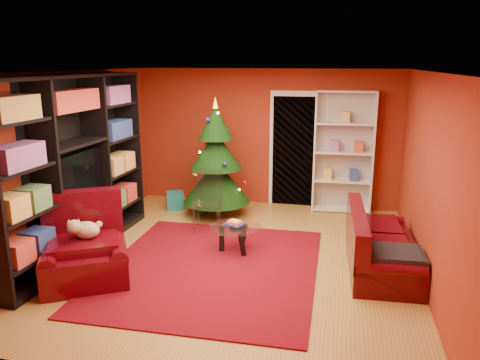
% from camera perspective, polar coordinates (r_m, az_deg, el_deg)
% --- Properties ---
extents(floor, '(5.00, 5.50, 0.05)m').
position_cam_1_polar(floor, '(6.78, -0.74, -9.66)').
color(floor, olive).
rests_on(floor, ground).
extents(ceiling, '(5.00, 5.50, 0.05)m').
position_cam_1_polar(ceiling, '(6.20, -0.82, 13.33)').
color(ceiling, silver).
rests_on(ceiling, wall_back).
extents(wall_back, '(5.00, 0.05, 2.60)m').
position_cam_1_polar(wall_back, '(9.04, 3.27, 5.17)').
color(wall_back, maroon).
rests_on(wall_back, ground).
extents(wall_left, '(0.05, 5.50, 2.60)m').
position_cam_1_polar(wall_left, '(7.35, -20.33, 2.19)').
color(wall_left, maroon).
rests_on(wall_left, ground).
extents(wall_right, '(0.05, 5.50, 2.60)m').
position_cam_1_polar(wall_right, '(6.30, 22.19, 0.10)').
color(wall_right, maroon).
rests_on(wall_right, ground).
extents(doorway, '(1.06, 0.60, 2.16)m').
position_cam_1_polar(doorway, '(8.96, 6.99, 3.39)').
color(doorway, black).
rests_on(doorway, floor).
extents(rug, '(2.84, 3.30, 0.02)m').
position_cam_1_polar(rug, '(6.47, -3.49, -10.61)').
color(rug, maroon).
rests_on(rug, floor).
extents(media_unit, '(0.62, 3.35, 2.56)m').
position_cam_1_polar(media_unit, '(6.99, -19.81, 1.45)').
color(media_unit, black).
rests_on(media_unit, floor).
extents(christmas_tree, '(1.29, 1.29, 2.15)m').
position_cam_1_polar(christmas_tree, '(8.29, -2.93, 2.54)').
color(christmas_tree, black).
rests_on(christmas_tree, floor).
extents(gift_box_teal, '(0.42, 0.42, 0.32)m').
position_cam_1_polar(gift_box_teal, '(8.98, -7.90, -2.47)').
color(gift_box_teal, '#167774').
rests_on(gift_box_teal, floor).
extents(gift_box_green, '(0.25, 0.25, 0.23)m').
position_cam_1_polar(gift_box_green, '(8.71, -4.82, -3.21)').
color(gift_box_green, '#265E35').
rests_on(gift_box_green, floor).
extents(gift_box_red, '(0.31, 0.31, 0.24)m').
position_cam_1_polar(gift_box_red, '(9.18, -1.72, -2.21)').
color(gift_box_red, '#A51B1B').
rests_on(gift_box_red, floor).
extents(white_bookshelf, '(1.07, 0.42, 2.29)m').
position_cam_1_polar(white_bookshelf, '(8.76, 12.48, 3.31)').
color(white_bookshelf, white).
rests_on(white_bookshelf, floor).
extents(armchair, '(1.53, 1.53, 0.88)m').
position_cam_1_polar(armchair, '(6.29, -18.49, -7.83)').
color(armchair, '#3C030B').
rests_on(armchair, rug).
extents(dog, '(0.50, 0.46, 0.29)m').
position_cam_1_polar(dog, '(6.26, -18.18, -5.81)').
color(dog, '#CDB592').
rests_on(dog, armchair).
extents(sofa, '(0.93, 1.92, 0.81)m').
position_cam_1_polar(sofa, '(6.59, 16.96, -7.01)').
color(sofa, '#3C030B').
rests_on(sofa, rug).
extents(coffee_table, '(0.98, 0.98, 0.47)m').
position_cam_1_polar(coffee_table, '(6.91, -0.52, -7.18)').
color(coffee_table, gray).
rests_on(coffee_table, rug).
extents(acrylic_chair, '(0.54, 0.57, 0.91)m').
position_cam_1_polar(acrylic_chair, '(7.68, -4.02, -2.97)').
color(acrylic_chair, '#66605B').
rests_on(acrylic_chair, rug).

